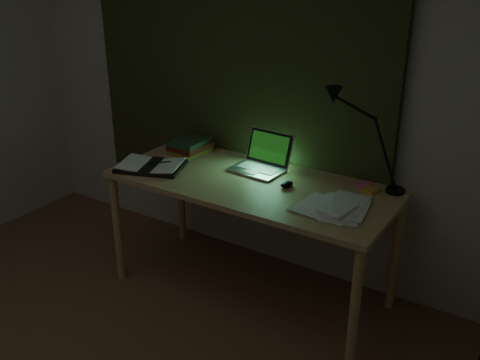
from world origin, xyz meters
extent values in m
cube|color=beige|center=(0.00, 2.00, 1.25)|extent=(3.50, 0.00, 2.50)
cube|color=#292C16|center=(0.00, 1.96, 1.45)|extent=(2.20, 0.06, 2.00)
ellipsoid|color=black|center=(0.61, 1.59, 0.79)|extent=(0.07, 0.10, 0.03)
cube|color=gold|center=(1.04, 1.79, 0.78)|extent=(0.10, 0.10, 0.02)
cube|color=pink|center=(0.98, 1.83, 0.78)|extent=(0.09, 0.09, 0.02)
camera|label=1|loc=(1.89, -0.90, 2.00)|focal=40.00mm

